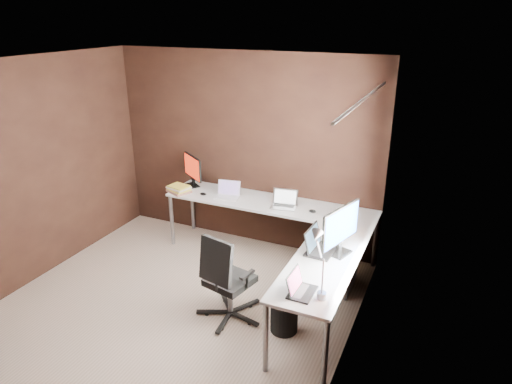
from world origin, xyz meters
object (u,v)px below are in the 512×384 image
at_px(drawer_pedestal, 335,262).
at_px(office_chair, 228,294).
at_px(monitor_right, 341,228).
at_px(desk_lamp, 318,255).
at_px(laptop_white, 228,193).
at_px(monitor_left, 193,169).
at_px(laptop_black_big, 318,246).
at_px(laptop_silver, 284,203).
at_px(book_stack, 179,189).
at_px(wastebasket, 284,317).
at_px(laptop_black_small, 299,288).

bearing_deg(drawer_pedestal, office_chair, -129.20).
height_order(monitor_right, desk_lamp, desk_lamp).
bearing_deg(office_chair, laptop_white, 129.53).
distance_m(monitor_left, laptop_black_big, 2.33).
distance_m(drawer_pedestal, laptop_white, 1.60).
height_order(laptop_silver, office_chair, office_chair).
distance_m(book_stack, office_chair, 1.86).
relative_size(drawer_pedestal, office_chair, 0.63).
distance_m(drawer_pedestal, monitor_right, 0.91).
bearing_deg(laptop_silver, desk_lamp, -69.01).
bearing_deg(wastebasket, monitor_left, 142.35).
xyz_separation_m(laptop_silver, desk_lamp, (0.89, -1.59, 0.32)).
distance_m(laptop_black_big, wastebasket, 0.77).
bearing_deg(monitor_right, book_stack, 89.76).
height_order(laptop_white, laptop_black_small, laptop_white).
distance_m(laptop_black_small, book_stack, 2.66).
relative_size(laptop_black_small, office_chair, 0.30).
bearing_deg(laptop_black_small, office_chair, 70.21).
bearing_deg(monitor_left, office_chair, -14.33).
bearing_deg(monitor_left, wastebasket, -2.78).
xyz_separation_m(monitor_left, laptop_white, (0.61, -0.16, -0.19)).
bearing_deg(monitor_right, office_chair, 132.62).
bearing_deg(book_stack, office_chair, -42.15).
bearing_deg(desk_lamp, monitor_left, 146.90).
bearing_deg(laptop_silver, wastebasket, -76.88).
bearing_deg(wastebasket, drawer_pedestal, 76.41).
relative_size(laptop_black_big, book_stack, 1.07).
relative_size(drawer_pedestal, laptop_silver, 1.83).
xyz_separation_m(drawer_pedestal, book_stack, (-2.16, 0.18, 0.47)).
distance_m(monitor_left, laptop_black_small, 2.81).
distance_m(drawer_pedestal, book_stack, 2.22).
height_order(laptop_white, laptop_silver, laptop_silver).
height_order(laptop_silver, desk_lamp, desk_lamp).
distance_m(monitor_right, laptop_black_small, 0.83).
bearing_deg(desk_lamp, wastebasket, 146.19).
bearing_deg(book_stack, wastebasket, -31.21).
relative_size(drawer_pedestal, monitor_left, 1.43).
relative_size(laptop_white, office_chair, 0.34).
height_order(monitor_left, laptop_black_small, monitor_left).
bearing_deg(desk_lamp, laptop_silver, 123.93).
bearing_deg(laptop_black_big, monitor_right, -78.32).
height_order(monitor_right, laptop_black_big, monitor_right).
xyz_separation_m(laptop_silver, book_stack, (-1.42, -0.12, -0.00)).
bearing_deg(monitor_right, laptop_black_big, 115.94).
xyz_separation_m(monitor_left, laptop_silver, (1.38, -0.17, -0.19)).
bearing_deg(book_stack, laptop_black_big, -19.98).
relative_size(monitor_right, desk_lamp, 1.00).
bearing_deg(desk_lamp, monitor_right, 94.36).
bearing_deg(book_stack, laptop_white, 10.21).
bearing_deg(laptop_white, laptop_black_small, -56.93).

